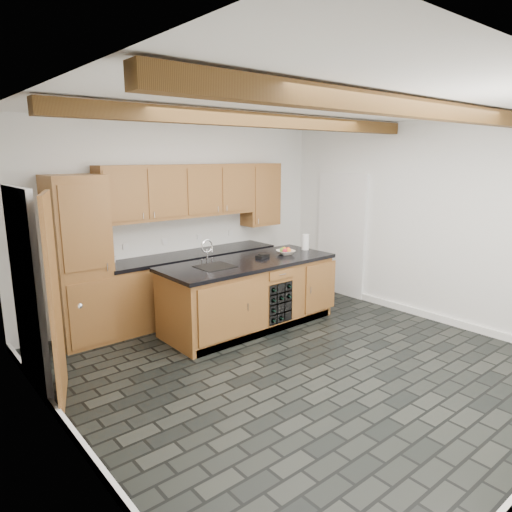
{
  "coord_description": "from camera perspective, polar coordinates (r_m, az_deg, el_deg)",
  "views": [
    {
      "loc": [
        -3.48,
        -3.38,
        2.31
      ],
      "look_at": [
        0.01,
        0.8,
        1.12
      ],
      "focal_mm": 32.0,
      "sensor_mm": 36.0,
      "label": 1
    }
  ],
  "objects": [
    {
      "name": "ground",
      "position": [
        5.38,
        5.51,
        -13.15
      ],
      "size": [
        5.0,
        5.0,
        0.0
      ],
      "primitive_type": "plane",
      "color": "black",
      "rests_on": "ground"
    },
    {
      "name": "room_shell",
      "position": [
        5.24,
        1.07,
        3.74
      ],
      "size": [
        5.01,
        5.0,
        5.0
      ],
      "color": "white",
      "rests_on": "ground"
    },
    {
      "name": "back_cabinetry",
      "position": [
        6.56,
        -10.71,
        0.43
      ],
      "size": [
        3.65,
        0.62,
        2.2
      ],
      "color": "#976130",
      "rests_on": "ground"
    },
    {
      "name": "island",
      "position": [
        6.29,
        -0.78,
        -4.71
      ],
      "size": [
        2.48,
        0.96,
        0.93
      ],
      "color": "#976130",
      "rests_on": "ground"
    },
    {
      "name": "faucet",
      "position": [
        5.88,
        -5.31,
        -0.95
      ],
      "size": [
        0.45,
        0.4,
        0.34
      ],
      "color": "black",
      "rests_on": "island"
    },
    {
      "name": "kitchen_scale",
      "position": [
        6.33,
        0.82,
        0.02
      ],
      "size": [
        0.22,
        0.16,
        0.06
      ],
      "rotation": [
        0.0,
        0.0,
        0.26
      ],
      "color": "black",
      "rests_on": "island"
    },
    {
      "name": "fruit_bowl",
      "position": [
        6.56,
        3.72,
        0.46
      ],
      "size": [
        0.32,
        0.32,
        0.06
      ],
      "primitive_type": "imported",
      "rotation": [
        0.0,
        0.0,
        -0.3
      ],
      "color": "beige",
      "rests_on": "island"
    },
    {
      "name": "fruit_cluster",
      "position": [
        6.55,
        3.72,
        0.75
      ],
      "size": [
        0.16,
        0.17,
        0.07
      ],
      "color": "red",
      "rests_on": "fruit_bowl"
    },
    {
      "name": "paper_towel",
      "position": [
        6.91,
        6.19,
        1.74
      ],
      "size": [
        0.11,
        0.11,
        0.23
      ],
      "primitive_type": "cylinder",
      "color": "white",
      "rests_on": "island"
    },
    {
      "name": "mug",
      "position": [
        6.31,
        -17.47,
        -0.48
      ],
      "size": [
        0.11,
        0.11,
        0.08
      ],
      "primitive_type": "imported",
      "rotation": [
        0.0,
        0.0,
        -0.35
      ],
      "color": "white",
      "rests_on": "back_cabinetry"
    }
  ]
}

